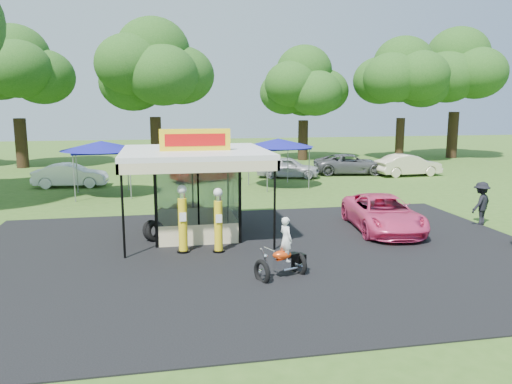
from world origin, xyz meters
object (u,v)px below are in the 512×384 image
Objects in this scene: gas_station_kiosk at (195,191)px; bg_car_e at (408,165)px; gas_pump_right at (218,222)px; bg_car_d at (350,164)px; motorcycle at (284,253)px; bg_car_c at (288,167)px; pink_sedan at (383,213)px; bg_car_b at (206,170)px; kiosk_car at (192,212)px; tent_east at (278,143)px; tent_west at (101,146)px; gas_pump_left at (183,221)px; bg_car_a at (71,175)px; spectator_east_a at (481,204)px.

gas_station_kiosk is 1.16× the size of bg_car_e.
gas_pump_right reaches higher than bg_car_d.
motorcycle is (1.61, -2.82, -0.35)m from gas_pump_right.
bg_car_d is at bearing -63.19° from bg_car_c.
gas_station_kiosk is at bearing 90.61° from motorcycle.
gas_pump_right is 21.24m from bg_car_d.
bg_car_b is (-5.76, 14.73, 0.00)m from pink_sedan.
bg_car_e is at bearing -54.73° from kiosk_car.
kiosk_car is 0.66× the size of tent_east.
bg_car_c is 0.98× the size of tent_west.
bg_car_c is at bearing 64.02° from gas_pump_left.
bg_car_e is (16.18, 13.65, -1.01)m from gas_station_kiosk.
bg_car_d is at bearing 53.26° from gas_pump_left.
bg_car_c is 0.81× the size of bg_car_d.
pink_sedan is at bearing -4.89° from gas_station_kiosk.
motorcycle is 16.50m from tent_east.
gas_pump_right reaches higher than bg_car_a.
bg_car_e is at bearing 31.42° from motorcycle.
bg_car_c is 5.00m from bg_car_d.
motorcycle is at bearing -66.01° from tent_west.
spectator_east_a is 0.40× the size of bg_car_e.
gas_pump_left is 21.78m from bg_car_d.
bg_car_b is (8.47, 0.92, -0.01)m from bg_car_a.
gas_pump_left reaches higher than spectator_east_a.
gas_pump_right is 14.26m from tent_east.
gas_pump_left is 0.85× the size of kiosk_car.
bg_car_e is at bearing 15.97° from tent_east.
bg_car_a is at bearing 87.23° from bg_car_e.
gas_pump_left is at bearing -161.77° from pink_sedan.
spectator_east_a is at bearing 8.09° from pink_sedan.
bg_car_b is at bearing 118.43° from pink_sedan.
gas_station_kiosk reaches higher than bg_car_d.
tent_west is at bearing -174.20° from tent_east.
bg_car_c is 12.98m from tent_west.
pink_sedan is 16.71m from bg_car_e.
spectator_east_a reaches higher than kiosk_car.
motorcycle is 22.87m from bg_car_d.
bg_car_a is 22.91m from bg_car_e.
pink_sedan is (7.51, -0.64, -1.07)m from gas_station_kiosk.
bg_car_a is 1.02× the size of bg_car_c.
bg_car_e is at bearing 40.15° from gas_station_kiosk.
gas_station_kiosk is 5.80m from motorcycle.
bg_car_d is 1.20× the size of tent_west.
gas_pump_left is 12.70m from spectator_east_a.
tent_west is (-16.85, -5.55, 2.05)m from bg_car_d.
bg_car_c is (6.89, 16.81, -0.36)m from gas_pump_right.
gas_pump_right is 16.57m from bg_car_b.
pink_sedan is 15.81m from bg_car_b.
bg_car_b is 0.93× the size of bg_car_d.
bg_car_e reaches higher than pink_sedan.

